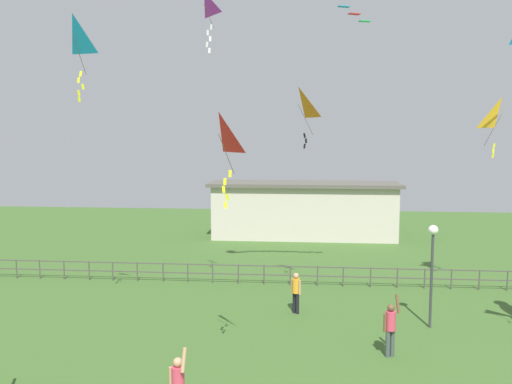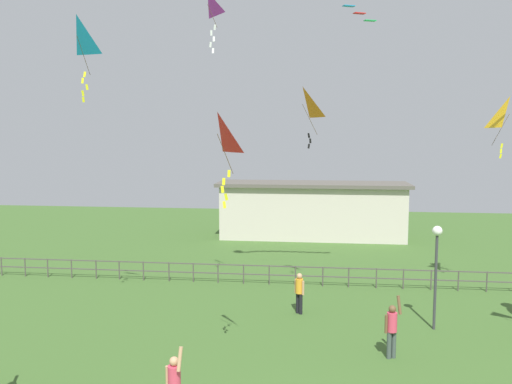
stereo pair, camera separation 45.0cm
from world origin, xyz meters
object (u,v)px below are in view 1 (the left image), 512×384
Objects in this scene: kite_0 at (205,7)px; kite_3 at (73,38)px; kite_6 at (298,106)px; kite_1 at (501,115)px; person_2 at (296,290)px; kite_2 at (219,137)px; person_3 at (391,326)px; lamppost at (432,252)px.

kite_0 is 0.76× the size of kite_3.
kite_6 is (7.68, 4.06, -2.11)m from kite_3.
kite_0 is 0.90× the size of kite_6.
kite_1 is 1.05× the size of kite_6.
person_2 is 8.96m from kite_2.
kite_2 reaches higher than person_3.
kite_3 reaches higher than kite_6.
kite_6 reaches higher than kite_2.
kite_6 reaches higher than person_3.
person_3 is at bearing -124.41° from lamppost.
person_2 is 0.68× the size of kite_6.
kite_0 is at bearing 29.41° from kite_3.
person_3 is at bearing -27.70° from kite_0.
kite_0 is at bearing 175.45° from lamppost.
kite_1 is (5.64, 7.06, 6.97)m from person_3.
kite_1 reaches higher than kite_2.
kite_0 is 4.98m from kite_3.
kite_2 reaches higher than person_2.
lamppost is 14.86m from kite_3.
kite_3 is at bearing 148.58° from kite_2.
kite_6 reaches higher than kite_1.
person_2 is at bearing 167.16° from lamppost.
person_2 is 5.01m from person_3.
person_2 is 0.62× the size of kite_2.
person_2 is 11.65m from kite_1.
person_2 is 0.81× the size of person_3.
lamppost is 7.65m from kite_1.
kite_3 is at bearing -150.59° from kite_0.
lamppost is 2.34× the size of person_2.
kite_2 is 7.86m from kite_6.
kite_6 is at bearing 154.22° from lamppost.
kite_0 is 5.35m from kite_6.
person_2 is 11.57m from kite_0.
person_3 is at bearing -59.45° from kite_6.
kite_2 is 1.09× the size of kite_6.
kite_0 reaches higher than person_3.
kite_1 reaches higher than person_2.
kite_0 reaches higher than person_2.
person_2 is 12.52m from kite_3.
kite_6 is at bearing 74.29° from kite_2.
kite_2 is (1.44, -5.74, -4.88)m from kite_0.
kite_1 reaches higher than person_3.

